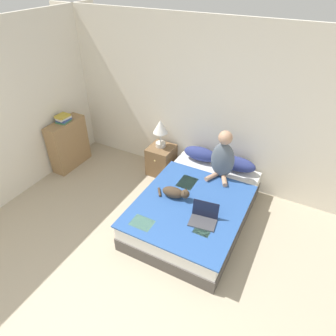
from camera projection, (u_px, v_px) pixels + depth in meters
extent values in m
cube|color=silver|center=(209.00, 107.00, 4.56)|extent=(5.81, 0.05, 2.55)
cube|color=silver|center=(1.00, 119.00, 4.22)|extent=(0.05, 4.47, 2.55)
cube|color=#4C4742|center=(195.00, 213.00, 4.34)|extent=(1.37, 2.03, 0.21)
cube|color=silver|center=(196.00, 203.00, 4.22)|extent=(1.35, 2.00, 0.21)
cube|color=#2D569E|center=(190.00, 205.00, 4.01)|extent=(1.41, 1.63, 0.02)
cube|color=#5B9384|center=(142.00, 223.00, 3.74)|extent=(0.28, 0.21, 0.01)
cube|color=#5B9384|center=(205.00, 226.00, 3.69)|extent=(0.20, 0.33, 0.01)
cube|color=#5B9384|center=(187.00, 182.00, 4.40)|extent=(0.24, 0.31, 0.01)
ellipsoid|color=navy|center=(200.00, 154.00, 4.83)|extent=(0.57, 0.23, 0.22)
ellipsoid|color=navy|center=(237.00, 164.00, 4.59)|extent=(0.57, 0.23, 0.22)
ellipsoid|color=slate|center=(223.00, 160.00, 4.37)|extent=(0.35, 0.19, 0.57)
sphere|color=tan|center=(225.00, 138.00, 4.15)|extent=(0.20, 0.20, 0.20)
cylinder|color=tan|center=(212.00, 176.00, 4.46)|extent=(0.17, 0.25, 0.07)
cylinder|color=tan|center=(224.00, 180.00, 4.39)|extent=(0.17, 0.25, 0.07)
ellipsoid|color=#473828|center=(173.00, 192.00, 4.09)|extent=(0.32, 0.18, 0.15)
sphere|color=#473828|center=(185.00, 194.00, 4.02)|extent=(0.12, 0.12, 0.12)
cone|color=#473828|center=(186.00, 190.00, 4.02)|extent=(0.06, 0.06, 0.06)
cone|color=#473828|center=(184.00, 193.00, 3.97)|extent=(0.06, 0.06, 0.06)
cylinder|color=#473828|center=(159.00, 192.00, 4.19)|extent=(0.13, 0.16, 0.03)
cube|color=#424247|center=(202.00, 223.00, 3.72)|extent=(0.36, 0.26, 0.02)
cube|color=black|center=(206.00, 209.00, 3.76)|extent=(0.34, 0.10, 0.21)
cube|color=brown|center=(161.00, 160.00, 5.20)|extent=(0.41, 0.43, 0.51)
sphere|color=tan|center=(155.00, 161.00, 4.97)|extent=(0.03, 0.03, 0.03)
cylinder|color=beige|center=(161.00, 144.00, 5.06)|extent=(0.17, 0.17, 0.07)
cylinder|color=beige|center=(161.00, 138.00, 4.98)|extent=(0.02, 0.02, 0.19)
cone|color=white|center=(160.00, 126.00, 4.86)|extent=(0.25, 0.25, 0.22)
cube|color=#99754C|center=(69.00, 144.00, 5.29)|extent=(0.26, 0.73, 0.87)
cube|color=#3D7A51|center=(64.00, 121.00, 5.04)|extent=(0.20, 0.23, 0.03)
cube|color=#334C8E|center=(64.00, 120.00, 5.02)|extent=(0.20, 0.24, 0.03)
cube|color=beige|center=(64.00, 118.00, 5.01)|extent=(0.17, 0.24, 0.03)
cube|color=gold|center=(62.00, 116.00, 4.99)|extent=(0.18, 0.21, 0.03)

